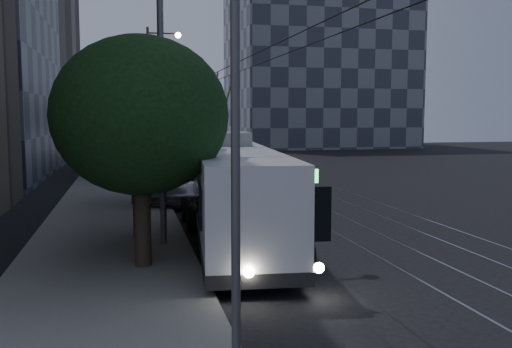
{
  "coord_description": "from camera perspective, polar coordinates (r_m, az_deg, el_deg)",
  "views": [
    {
      "loc": [
        -6.85,
        -18.23,
        4.16
      ],
      "look_at": [
        -1.75,
        4.3,
        1.76
      ],
      "focal_mm": 40.0,
      "sensor_mm": 36.0,
      "label": 1
    }
  ],
  "objects": [
    {
      "name": "tree_2",
      "position": [
        26.23,
        -12.06,
        6.41
      ],
      "size": [
        4.73,
        4.73,
        6.59
      ],
      "color": "black",
      "rests_on": "ground"
    },
    {
      "name": "tree_4",
      "position": [
        44.08,
        -12.37,
        6.09
      ],
      "size": [
        5.79,
        5.79,
        7.0
      ],
      "color": "black",
      "rests_on": "ground"
    },
    {
      "name": "car_white_a",
      "position": [
        33.25,
        -7.38,
        0.01
      ],
      "size": [
        3.24,
        4.8,
        1.52
      ],
      "primitive_type": "imported",
      "rotation": [
        0.0,
        0.0,
        0.36
      ],
      "color": "#B1B0B4",
      "rests_on": "ground"
    },
    {
      "name": "tree_1",
      "position": [
        19.04,
        -11.79,
        7.19
      ],
      "size": [
        4.56,
        4.56,
        6.7
      ],
      "color": "black",
      "rests_on": "ground"
    },
    {
      "name": "streetlamp_near",
      "position": [
        17.94,
        -8.16,
        12.66
      ],
      "size": [
        2.52,
        0.44,
        10.48
      ],
      "color": "#565658",
      "rests_on": "ground"
    },
    {
      "name": "tram_rails",
      "position": [
        39.58,
        0.98,
        -0.1
      ],
      "size": [
        4.52,
        90.0,
        0.02
      ],
      "color": "#95959D",
      "rests_on": "ground"
    },
    {
      "name": "car_white_b",
      "position": [
        39.49,
        -6.83,
        0.84
      ],
      "size": [
        2.54,
        4.94,
        1.37
      ],
      "primitive_type": "imported",
      "rotation": [
        0.0,
        0.0,
        0.14
      ],
      "color": "white",
      "rests_on": "ground"
    },
    {
      "name": "tree_5",
      "position": [
        54.89,
        -12.47,
        5.67
      ],
      "size": [
        4.0,
        4.0,
        5.86
      ],
      "color": "black",
      "rests_on": "ground"
    },
    {
      "name": "tree_3",
      "position": [
        38.89,
        -12.4,
        7.03
      ],
      "size": [
        5.62,
        5.62,
        7.54
      ],
      "color": "black",
      "rests_on": "ground"
    },
    {
      "name": "sidewalk",
      "position": [
        38.45,
        -13.65,
        -0.34
      ],
      "size": [
        5.0,
        90.0,
        0.15
      ],
      "primitive_type": "cube",
      "color": "gray",
      "rests_on": "ground"
    },
    {
      "name": "car_white_d",
      "position": [
        47.98,
        -8.58,
        1.78
      ],
      "size": [
        3.28,
        4.72,
        1.49
      ],
      "primitive_type": "imported",
      "rotation": [
        0.0,
        0.0,
        0.38
      ],
      "color": "white",
      "rests_on": "ground"
    },
    {
      "name": "overhead_wires",
      "position": [
        38.28,
        -9.98,
        4.8
      ],
      "size": [
        2.23,
        90.0,
        6.0
      ],
      "color": "black",
      "rests_on": "ground"
    },
    {
      "name": "building_distant_right",
      "position": [
        77.73,
        6.08,
        11.69
      ],
      "size": [
        22.0,
        18.0,
        24.0
      ],
      "primitive_type": "cube",
      "color": "#363B45",
      "rests_on": "ground"
    },
    {
      "name": "pickup_silver",
      "position": [
        27.58,
        -7.11,
        -0.94
      ],
      "size": [
        4.56,
        6.91,
        1.77
      ],
      "primitive_type": "imported",
      "rotation": [
        0.0,
        0.0,
        -0.28
      ],
      "color": "#989B9F",
      "rests_on": "ground"
    },
    {
      "name": "ground",
      "position": [
        19.92,
        7.72,
        -6.19
      ],
      "size": [
        120.0,
        120.0,
        0.0
      ],
      "primitive_type": "plane",
      "color": "black",
      "rests_on": "ground"
    },
    {
      "name": "streetlamp_far",
      "position": [
        43.47,
        -10.12,
        8.72
      ],
      "size": [
        2.54,
        0.44,
        10.59
      ],
      "color": "#565658",
      "rests_on": "ground"
    },
    {
      "name": "trolleybus",
      "position": [
        18.37,
        -2.09,
        -2.01
      ],
      "size": [
        3.55,
        11.89,
        5.63
      ],
      "rotation": [
        0.0,
        0.0,
        -0.09
      ],
      "color": "silver",
      "rests_on": "ground"
    },
    {
      "name": "tree_0",
      "position": [
        15.23,
        -11.49,
        5.71
      ],
      "size": [
        4.63,
        4.63,
        6.23
      ],
      "color": "black",
      "rests_on": "ground"
    },
    {
      "name": "car_white_c",
      "position": [
        47.53,
        -7.78,
        1.7
      ],
      "size": [
        1.61,
        4.3,
        1.4
      ],
      "primitive_type": "imported",
      "rotation": [
        0.0,
        0.0,
        0.03
      ],
      "color": "silver",
      "rests_on": "ground"
    }
  ]
}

